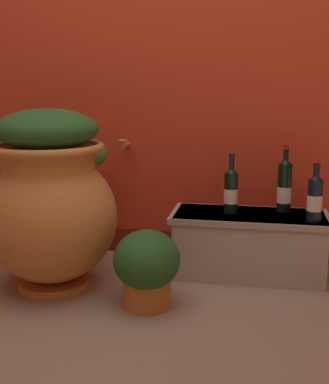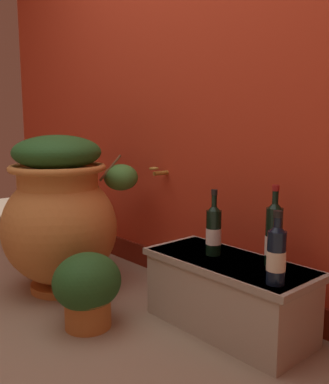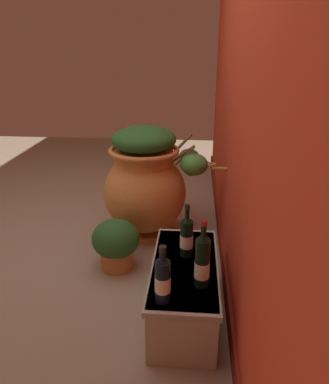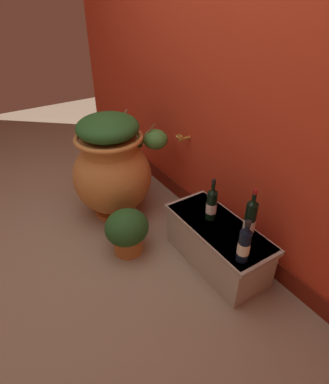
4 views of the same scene
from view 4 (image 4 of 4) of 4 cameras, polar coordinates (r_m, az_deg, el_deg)
ground_plane at (r=2.34m, az=-15.45°, el=-13.10°), size 7.00×7.00×0.00m
back_wall at (r=2.25m, az=11.37°, el=23.74°), size 4.40×0.33×2.60m
terracotta_urn at (r=2.56m, az=-9.07°, el=4.46°), size 0.74×0.76×0.84m
stone_ledge at (r=2.22m, az=9.26°, el=-8.80°), size 0.77×0.34×0.32m
wine_bottle_left at (r=2.00m, az=14.85°, el=-4.53°), size 0.07×0.07×0.34m
wine_bottle_middle at (r=1.85m, az=13.86°, el=-8.85°), size 0.07×0.07×0.28m
wine_bottle_right at (r=2.11m, az=8.30°, el=-2.01°), size 0.07×0.07×0.30m
potted_shrub at (r=2.29m, az=-6.59°, el=-6.81°), size 0.29×0.31×0.34m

